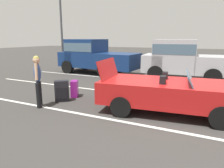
{
  "coord_description": "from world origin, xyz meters",
  "views": [
    {
      "loc": [
        0.99,
        -6.05,
        2.19
      ],
      "look_at": [
        -1.78,
        -0.26,
        0.75
      ],
      "focal_mm": 33.09,
      "sensor_mm": 36.0,
      "label": 1
    }
  ],
  "objects_px": {
    "parked_pickup_truck_far": "(184,59)",
    "convertible_car": "(177,94)",
    "traveler_person": "(38,79)",
    "parked_pickup_truck_near": "(93,55)",
    "parking_lamp_post": "(61,26)",
    "suitcase_medium_bright": "(75,89)",
    "suitcase_large_black": "(62,91)"
  },
  "relations": [
    {
      "from": "parked_pickup_truck_far",
      "to": "convertible_car",
      "type": "bearing_deg",
      "value": 90.95
    },
    {
      "from": "traveler_person",
      "to": "parked_pickup_truck_near",
      "type": "bearing_deg",
      "value": 68.4
    },
    {
      "from": "parked_pickup_truck_near",
      "to": "parking_lamp_post",
      "type": "distance_m",
      "value": 3.47
    },
    {
      "from": "parked_pickup_truck_near",
      "to": "parking_lamp_post",
      "type": "xyz_separation_m",
      "value": [
        -2.84,
        0.6,
        1.9
      ]
    },
    {
      "from": "traveler_person",
      "to": "parking_lamp_post",
      "type": "height_order",
      "value": "parking_lamp_post"
    },
    {
      "from": "convertible_car",
      "to": "parked_pickup_truck_near",
      "type": "bearing_deg",
      "value": 132.21
    },
    {
      "from": "suitcase_medium_bright",
      "to": "parked_pickup_truck_near",
      "type": "distance_m",
      "value": 5.49
    },
    {
      "from": "convertible_car",
      "to": "parked_pickup_truck_far",
      "type": "height_order",
      "value": "parked_pickup_truck_far"
    },
    {
      "from": "suitcase_large_black",
      "to": "traveler_person",
      "type": "height_order",
      "value": "traveler_person"
    },
    {
      "from": "convertible_car",
      "to": "suitcase_large_black",
      "type": "xyz_separation_m",
      "value": [
        -3.82,
        -0.52,
        -0.22
      ]
    },
    {
      "from": "convertible_car",
      "to": "suitcase_medium_bright",
      "type": "relative_size",
      "value": 6.96
    },
    {
      "from": "suitcase_large_black",
      "to": "parked_pickup_truck_near",
      "type": "xyz_separation_m",
      "value": [
        -2.08,
        5.65,
        0.74
      ]
    },
    {
      "from": "suitcase_medium_bright",
      "to": "parked_pickup_truck_near",
      "type": "height_order",
      "value": "parked_pickup_truck_near"
    },
    {
      "from": "parked_pickup_truck_near",
      "to": "traveler_person",
      "type": "bearing_deg",
      "value": 109.49
    },
    {
      "from": "convertible_car",
      "to": "parked_pickup_truck_far",
      "type": "bearing_deg",
      "value": 88.28
    },
    {
      "from": "suitcase_medium_bright",
      "to": "parked_pickup_truck_far",
      "type": "distance_m",
      "value": 6.18
    },
    {
      "from": "convertible_car",
      "to": "traveler_person",
      "type": "height_order",
      "value": "traveler_person"
    },
    {
      "from": "suitcase_large_black",
      "to": "suitcase_medium_bright",
      "type": "bearing_deg",
      "value": 137.99
    },
    {
      "from": "suitcase_medium_bright",
      "to": "traveler_person",
      "type": "relative_size",
      "value": 0.38
    },
    {
      "from": "convertible_car",
      "to": "traveler_person",
      "type": "distance_m",
      "value": 4.3
    },
    {
      "from": "convertible_car",
      "to": "parking_lamp_post",
      "type": "bearing_deg",
      "value": 139.97
    },
    {
      "from": "traveler_person",
      "to": "parking_lamp_post",
      "type": "distance_m",
      "value": 8.72
    },
    {
      "from": "suitcase_medium_bright",
      "to": "traveler_person",
      "type": "xyz_separation_m",
      "value": [
        -0.32,
        -1.47,
        0.62
      ]
    },
    {
      "from": "parked_pickup_truck_near",
      "to": "convertible_car",
      "type": "bearing_deg",
      "value": 142.72
    },
    {
      "from": "suitcase_medium_bright",
      "to": "parked_pickup_truck_near",
      "type": "xyz_separation_m",
      "value": [
        -2.14,
        5.0,
        0.8
      ]
    },
    {
      "from": "suitcase_large_black",
      "to": "parking_lamp_post",
      "type": "bearing_deg",
      "value": -178.27
    },
    {
      "from": "parking_lamp_post",
      "to": "suitcase_medium_bright",
      "type": "bearing_deg",
      "value": -48.32
    },
    {
      "from": "suitcase_large_black",
      "to": "parked_pickup_truck_far",
      "type": "distance_m",
      "value": 6.76
    },
    {
      "from": "parking_lamp_post",
      "to": "suitcase_large_black",
      "type": "bearing_deg",
      "value": -51.8
    },
    {
      "from": "traveler_person",
      "to": "parked_pickup_truck_far",
      "type": "height_order",
      "value": "parked_pickup_truck_far"
    },
    {
      "from": "parked_pickup_truck_near",
      "to": "parked_pickup_truck_far",
      "type": "xyz_separation_m",
      "value": [
        5.43,
        0.18,
        0.0
      ]
    },
    {
      "from": "parked_pickup_truck_far",
      "to": "parking_lamp_post",
      "type": "xyz_separation_m",
      "value": [
        -8.27,
        0.42,
        1.9
      ]
    }
  ]
}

